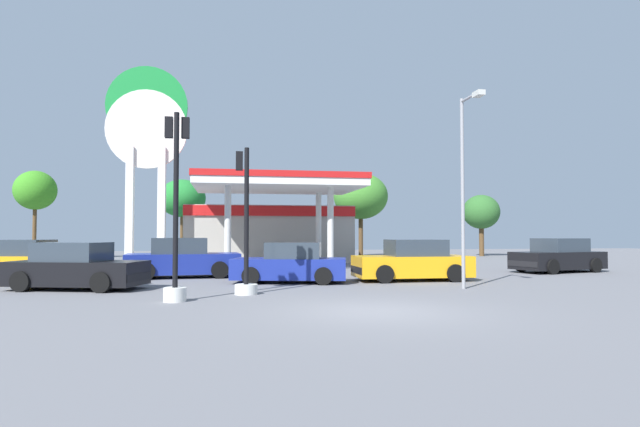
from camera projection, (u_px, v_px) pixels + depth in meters
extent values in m
plane|color=slate|center=(376.00, 311.00, 12.31)|extent=(90.00, 90.00, 0.00)
cube|color=#ADA89E|center=(268.00, 234.00, 34.10)|extent=(10.19, 6.10, 3.51)
cube|color=red|center=(271.00, 211.00, 31.10)|extent=(10.19, 0.12, 0.60)
cube|color=white|center=(277.00, 186.00, 27.74)|extent=(8.48, 6.41, 0.35)
cube|color=red|center=(277.00, 180.00, 27.76)|extent=(8.58, 6.51, 0.30)
cylinder|color=silver|center=(228.00, 228.00, 25.49)|extent=(0.32, 0.32, 4.14)
cylinder|color=silver|center=(330.00, 228.00, 26.36)|extent=(0.32, 0.32, 4.14)
cylinder|color=silver|center=(228.00, 229.00, 28.96)|extent=(0.32, 0.32, 4.14)
cylinder|color=silver|center=(319.00, 229.00, 29.83)|extent=(0.32, 0.32, 4.14)
cube|color=#4C4C51|center=(277.00, 258.00, 27.60)|extent=(0.90, 0.60, 1.10)
cube|color=white|center=(130.00, 207.00, 28.50)|extent=(0.40, 0.56, 6.56)
cube|color=white|center=(162.00, 207.00, 28.79)|extent=(0.40, 0.56, 6.56)
cylinder|color=white|center=(147.00, 129.00, 28.81)|extent=(4.36, 0.22, 4.36)
cylinder|color=#198C38|center=(147.00, 106.00, 28.88)|extent=(4.36, 0.22, 4.36)
cube|color=white|center=(147.00, 118.00, 28.89)|extent=(4.01, 0.08, 0.78)
cylinder|color=black|center=(217.00, 267.00, 23.01)|extent=(0.71, 0.30, 0.70)
cylinder|color=black|center=(220.00, 270.00, 21.20)|extent=(0.71, 0.30, 0.70)
cylinder|color=black|center=(149.00, 268.00, 22.28)|extent=(0.71, 0.30, 0.70)
cylinder|color=black|center=(146.00, 271.00, 20.48)|extent=(0.71, 0.30, 0.70)
cube|color=navy|center=(184.00, 263.00, 21.75)|extent=(4.71, 2.30, 0.83)
cube|color=#2D3842|center=(180.00, 246.00, 21.74)|extent=(2.31, 1.87, 0.70)
cube|color=black|center=(238.00, 266.00, 22.32)|extent=(0.29, 1.82, 0.26)
cylinder|color=black|center=(251.00, 276.00, 18.62)|extent=(0.67, 0.35, 0.63)
cylinder|color=black|center=(259.00, 272.00, 20.32)|extent=(0.67, 0.35, 0.63)
cylinder|color=black|center=(323.00, 276.00, 18.50)|extent=(0.67, 0.35, 0.63)
cylinder|color=black|center=(325.00, 273.00, 20.20)|extent=(0.67, 0.35, 0.63)
cube|color=navy|center=(289.00, 268.00, 19.42)|extent=(4.44, 2.61, 0.75)
cube|color=#2D3842|center=(293.00, 251.00, 19.43)|extent=(2.27, 1.94, 0.63)
cube|color=black|center=(235.00, 271.00, 19.51)|extent=(0.48, 1.64, 0.24)
cylinder|color=black|center=(384.00, 274.00, 19.17)|extent=(0.67, 0.23, 0.67)
cylinder|color=black|center=(371.00, 271.00, 20.95)|extent=(0.67, 0.23, 0.67)
cylinder|color=black|center=(455.00, 273.00, 19.63)|extent=(0.67, 0.23, 0.67)
cylinder|color=black|center=(436.00, 270.00, 21.41)|extent=(0.67, 0.23, 0.67)
cube|color=orange|center=(412.00, 266.00, 20.30)|extent=(4.42, 1.87, 0.80)
cube|color=#2D3842|center=(416.00, 248.00, 20.35)|extent=(2.11, 1.65, 0.67)
cube|color=black|center=(357.00, 270.00, 19.93)|extent=(0.13, 1.76, 0.25)
cylinder|color=black|center=(70.00, 270.00, 21.63)|extent=(0.70, 0.35, 0.67)
cylinder|color=black|center=(47.00, 273.00, 19.84)|extent=(0.70, 0.35, 0.67)
cylinder|color=black|center=(4.00, 269.00, 21.66)|extent=(0.70, 0.35, 0.67)
cube|color=orange|center=(25.00, 266.00, 20.76)|extent=(4.64, 2.61, 0.79)
cube|color=#2D3842|center=(21.00, 248.00, 20.79)|extent=(2.35, 1.98, 0.67)
cube|color=black|center=(79.00, 268.00, 20.73)|extent=(0.44, 1.74, 0.25)
cylinder|color=black|center=(552.00, 267.00, 23.31)|extent=(0.71, 0.39, 0.67)
cylinder|color=black|center=(521.00, 265.00, 24.96)|extent=(0.71, 0.39, 0.67)
cylinder|color=black|center=(595.00, 265.00, 24.44)|extent=(0.71, 0.39, 0.67)
cylinder|color=black|center=(563.00, 263.00, 26.09)|extent=(0.71, 0.39, 0.67)
cube|color=black|center=(558.00, 260.00, 24.71)|extent=(4.75, 2.90, 0.80)
cube|color=#2D3842|center=(560.00, 245.00, 24.80)|extent=(2.45, 2.12, 0.67)
cube|color=black|center=(523.00, 264.00, 23.81)|extent=(0.56, 1.74, 0.25)
cylinder|color=black|center=(128.00, 278.00, 17.80)|extent=(0.68, 0.39, 0.65)
cylinder|color=black|center=(101.00, 282.00, 16.07)|extent=(0.68, 0.39, 0.65)
cylinder|color=black|center=(55.00, 277.00, 18.08)|extent=(0.68, 0.39, 0.65)
cylinder|color=black|center=(21.00, 281.00, 16.35)|extent=(0.68, 0.39, 0.65)
cube|color=black|center=(77.00, 273.00, 17.08)|extent=(4.58, 2.90, 0.77)
cube|color=#2D3842|center=(73.00, 252.00, 17.13)|extent=(2.38, 2.08, 0.65)
cube|color=black|center=(138.00, 277.00, 16.85)|extent=(0.59, 1.66, 0.24)
cylinder|color=silver|center=(246.00, 289.00, 15.67)|extent=(0.68, 0.68, 0.30)
cylinder|color=black|center=(246.00, 216.00, 15.76)|extent=(0.14, 0.14, 4.10)
cube|color=black|center=(239.00, 161.00, 15.94)|extent=(0.21, 0.20, 0.57)
sphere|color=red|center=(239.00, 156.00, 16.07)|extent=(0.15, 0.15, 0.15)
sphere|color=#D89E0C|center=(239.00, 162.00, 16.06)|extent=(0.15, 0.15, 0.15)
sphere|color=green|center=(239.00, 167.00, 16.05)|extent=(0.15, 0.15, 0.15)
cylinder|color=silver|center=(175.00, 295.00, 14.01)|extent=(0.61, 0.61, 0.38)
cylinder|color=black|center=(176.00, 199.00, 14.11)|extent=(0.14, 0.14, 4.72)
cube|color=black|center=(169.00, 127.00, 14.31)|extent=(0.21, 0.20, 0.57)
sphere|color=red|center=(169.00, 122.00, 14.43)|extent=(0.15, 0.15, 0.15)
sphere|color=#D89E0C|center=(169.00, 128.00, 14.43)|extent=(0.15, 0.15, 0.15)
sphere|color=green|center=(169.00, 135.00, 14.42)|extent=(0.15, 0.15, 0.15)
cube|color=black|center=(186.00, 128.00, 14.38)|extent=(0.21, 0.20, 0.57)
sphere|color=red|center=(186.00, 122.00, 14.51)|extent=(0.15, 0.15, 0.15)
sphere|color=#D89E0C|center=(186.00, 129.00, 14.50)|extent=(0.15, 0.15, 0.15)
sphere|color=green|center=(186.00, 135.00, 14.50)|extent=(0.15, 0.15, 0.15)
cylinder|color=brown|center=(34.00, 232.00, 36.63)|extent=(0.26, 0.26, 3.79)
ellipsoid|color=#3A8A21|center=(35.00, 190.00, 36.74)|extent=(2.82, 2.82, 2.73)
cylinder|color=brown|center=(182.00, 237.00, 38.92)|extent=(0.26, 0.26, 3.14)
ellipsoid|color=#22792F|center=(182.00, 198.00, 39.03)|extent=(3.45, 3.45, 2.79)
cylinder|color=brown|center=(361.00, 237.00, 40.45)|extent=(0.35, 0.35, 3.12)
ellipsoid|color=#3D802C|center=(361.00, 196.00, 40.57)|extent=(4.20, 4.20, 3.55)
cylinder|color=brown|center=(482.00, 241.00, 42.12)|extent=(0.39, 0.39, 2.46)
ellipsoid|color=#2D6229|center=(481.00, 212.00, 42.21)|extent=(2.93, 2.93, 2.73)
cylinder|color=gray|center=(463.00, 193.00, 17.38)|extent=(0.12, 0.12, 6.32)
cylinder|color=gray|center=(470.00, 97.00, 16.91)|extent=(0.09, 1.20, 0.09)
cube|color=beige|center=(479.00, 94.00, 16.31)|extent=(0.24, 0.44, 0.16)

